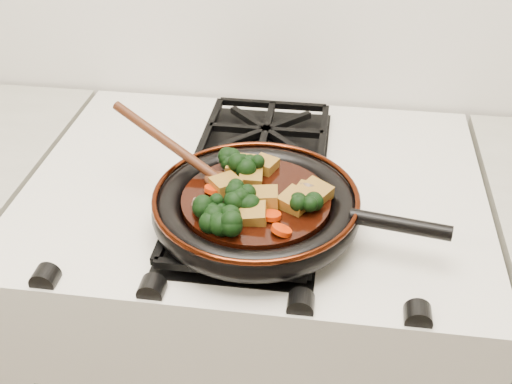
# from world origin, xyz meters

# --- Properties ---
(stove) EXTENTS (0.76, 0.60, 0.90)m
(stove) POSITION_xyz_m (0.00, 1.69, 0.45)
(stove) COLOR silver
(stove) RESTS_ON ground
(burner_grate_front) EXTENTS (0.23, 0.23, 0.03)m
(burner_grate_front) POSITION_xyz_m (0.00, 1.55, 0.91)
(burner_grate_front) COLOR black
(burner_grate_front) RESTS_ON stove
(burner_grate_back) EXTENTS (0.23, 0.23, 0.03)m
(burner_grate_back) POSITION_xyz_m (0.00, 1.83, 0.91)
(burner_grate_back) COLOR black
(burner_grate_back) RESTS_ON stove
(skillet) EXTENTS (0.43, 0.31, 0.05)m
(skillet) POSITION_xyz_m (0.02, 1.56, 0.94)
(skillet) COLOR black
(skillet) RESTS_ON burner_grate_front
(braising_sauce) EXTENTS (0.22, 0.22, 0.02)m
(braising_sauce) POSITION_xyz_m (0.02, 1.56, 0.95)
(braising_sauce) COLOR black
(braising_sauce) RESTS_ON skillet
(tofu_cube_0) EXTENTS (0.06, 0.06, 0.03)m
(tofu_cube_0) POSITION_xyz_m (-0.03, 1.58, 0.97)
(tofu_cube_0) COLOR olive
(tofu_cube_0) RESTS_ON braising_sauce
(tofu_cube_1) EXTENTS (0.05, 0.05, 0.02)m
(tofu_cube_1) POSITION_xyz_m (0.02, 1.64, 0.97)
(tofu_cube_1) COLOR olive
(tofu_cube_1) RESTS_ON braising_sauce
(tofu_cube_2) EXTENTS (0.06, 0.06, 0.03)m
(tofu_cube_2) POSITION_xyz_m (0.08, 1.55, 0.97)
(tofu_cube_2) COLOR olive
(tofu_cube_2) RESTS_ON braising_sauce
(tofu_cube_3) EXTENTS (0.06, 0.06, 0.03)m
(tofu_cube_3) POSITION_xyz_m (0.10, 1.58, 0.97)
(tofu_cube_3) COLOR olive
(tofu_cube_3) RESTS_ON braising_sauce
(tofu_cube_4) EXTENTS (0.04, 0.04, 0.03)m
(tofu_cube_4) POSITION_xyz_m (0.02, 1.51, 0.97)
(tofu_cube_4) COLOR olive
(tofu_cube_4) RESTS_ON braising_sauce
(tofu_cube_5) EXTENTS (0.05, 0.05, 0.03)m
(tofu_cube_5) POSITION_xyz_m (-0.01, 1.63, 0.97)
(tofu_cube_5) COLOR olive
(tofu_cube_5) RESTS_ON braising_sauce
(tofu_cube_6) EXTENTS (0.04, 0.04, 0.02)m
(tofu_cube_6) POSITION_xyz_m (0.09, 1.58, 0.97)
(tofu_cube_6) COLOR olive
(tofu_cube_6) RESTS_ON braising_sauce
(tofu_cube_7) EXTENTS (0.05, 0.05, 0.03)m
(tofu_cube_7) POSITION_xyz_m (0.03, 1.55, 0.97)
(tofu_cube_7) COLOR olive
(tofu_cube_7) RESTS_ON braising_sauce
(tofu_cube_8) EXTENTS (0.04, 0.04, 0.02)m
(tofu_cube_8) POSITION_xyz_m (0.01, 1.60, 0.97)
(tofu_cube_8) COLOR olive
(tofu_cube_8) RESTS_ON braising_sauce
(broccoli_floret_0) EXTENTS (0.09, 0.09, 0.07)m
(broccoli_floret_0) POSITION_xyz_m (0.00, 1.53, 0.97)
(broccoli_floret_0) COLOR black
(broccoli_floret_0) RESTS_ON braising_sauce
(broccoli_floret_1) EXTENTS (0.08, 0.09, 0.06)m
(broccoli_floret_1) POSITION_xyz_m (-0.02, 1.64, 0.97)
(broccoli_floret_1) COLOR black
(broccoli_floret_1) RESTS_ON braising_sauce
(broccoli_floret_2) EXTENTS (0.07, 0.07, 0.06)m
(broccoli_floret_2) POSITION_xyz_m (-0.01, 1.48, 0.97)
(broccoli_floret_2) COLOR black
(broccoli_floret_2) RESTS_ON braising_sauce
(broccoli_floret_3) EXTENTS (0.08, 0.09, 0.07)m
(broccoli_floret_3) POSITION_xyz_m (0.09, 1.55, 0.97)
(broccoli_floret_3) COLOR black
(broccoli_floret_3) RESTS_ON braising_sauce
(broccoli_floret_4) EXTENTS (0.09, 0.08, 0.07)m
(broccoli_floret_4) POSITION_xyz_m (0.01, 1.62, 0.97)
(broccoli_floret_4) COLOR black
(broccoli_floret_4) RESTS_ON braising_sauce
(broccoli_floret_5) EXTENTS (0.07, 0.07, 0.07)m
(broccoli_floret_5) POSITION_xyz_m (-0.03, 1.63, 0.97)
(broccoli_floret_5) COLOR black
(broccoli_floret_5) RESTS_ON braising_sauce
(broccoli_floret_6) EXTENTS (0.09, 0.09, 0.08)m
(broccoli_floret_6) POSITION_xyz_m (-0.00, 1.54, 0.97)
(broccoli_floret_6) COLOR black
(broccoli_floret_6) RESTS_ON braising_sauce
(broccoli_floret_7) EXTENTS (0.07, 0.07, 0.06)m
(broccoli_floret_7) POSITION_xyz_m (-0.02, 1.49, 0.97)
(broccoli_floret_7) COLOR black
(broccoli_floret_7) RESTS_ON braising_sauce
(broccoli_floret_8) EXTENTS (0.08, 0.09, 0.07)m
(broccoli_floret_8) POSITION_xyz_m (-0.03, 1.51, 0.97)
(broccoli_floret_8) COLOR black
(broccoli_floret_8) RESTS_ON braising_sauce
(carrot_coin_0) EXTENTS (0.03, 0.03, 0.01)m
(carrot_coin_0) POSITION_xyz_m (0.05, 1.52, 0.96)
(carrot_coin_0) COLOR red
(carrot_coin_0) RESTS_ON braising_sauce
(carrot_coin_1) EXTENTS (0.03, 0.03, 0.02)m
(carrot_coin_1) POSITION_xyz_m (0.06, 1.49, 0.96)
(carrot_coin_1) COLOR red
(carrot_coin_1) RESTS_ON braising_sauce
(carrot_coin_2) EXTENTS (0.03, 0.03, 0.02)m
(carrot_coin_2) POSITION_xyz_m (-0.05, 1.57, 0.96)
(carrot_coin_2) COLOR red
(carrot_coin_2) RESTS_ON braising_sauce
(carrot_coin_3) EXTENTS (0.03, 0.03, 0.02)m
(carrot_coin_3) POSITION_xyz_m (-0.01, 1.53, 0.96)
(carrot_coin_3) COLOR red
(carrot_coin_3) RESTS_ON braising_sauce
(mushroom_slice_0) EXTENTS (0.04, 0.03, 0.03)m
(mushroom_slice_0) POSITION_xyz_m (0.09, 1.59, 0.97)
(mushroom_slice_0) COLOR brown
(mushroom_slice_0) RESTS_ON braising_sauce
(mushroom_slice_1) EXTENTS (0.04, 0.04, 0.03)m
(mushroom_slice_1) POSITION_xyz_m (-0.02, 1.63, 0.97)
(mushroom_slice_1) COLOR brown
(mushroom_slice_1) RESTS_ON braising_sauce
(mushroom_slice_2) EXTENTS (0.04, 0.04, 0.03)m
(mushroom_slice_2) POSITION_xyz_m (-0.04, 1.51, 0.97)
(mushroom_slice_2) COLOR brown
(mushroom_slice_2) RESTS_ON braising_sauce
(mushroom_slice_3) EXTENTS (0.04, 0.04, 0.03)m
(mushroom_slice_3) POSITION_xyz_m (-0.02, 1.50, 0.97)
(mushroom_slice_3) COLOR brown
(mushroom_slice_3) RESTS_ON braising_sauce
(mushroom_slice_4) EXTENTS (0.05, 0.05, 0.02)m
(mushroom_slice_4) POSITION_xyz_m (-0.05, 1.53, 0.97)
(mushroom_slice_4) COLOR brown
(mushroom_slice_4) RESTS_ON braising_sauce
(wooden_spoon) EXTENTS (0.14, 0.09, 0.22)m
(wooden_spoon) POSITION_xyz_m (-0.09, 1.62, 0.98)
(wooden_spoon) COLOR #431F0E
(wooden_spoon) RESTS_ON braising_sauce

